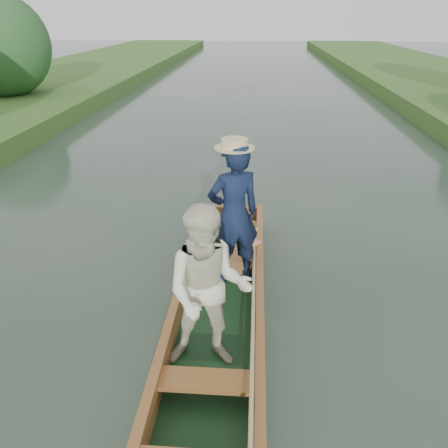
{
  "coord_description": "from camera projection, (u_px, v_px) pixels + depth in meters",
  "views": [
    {
      "loc": [
        0.39,
        -4.77,
        3.57
      ],
      "look_at": [
        0.0,
        0.6,
        0.95
      ],
      "focal_mm": 35.0,
      "sensor_mm": 36.0,
      "label": 1
    }
  ],
  "objects": [
    {
      "name": "trees_far",
      "position": [
        218.0,
        53.0,
        12.92
      ],
      "size": [
        23.05,
        14.22,
        4.4
      ],
      "color": "#47331E",
      "rests_on": "ground"
    },
    {
      "name": "punt",
      "position": [
        221.0,
        268.0,
        5.34
      ],
      "size": [
        1.13,
        5.09,
        2.12
      ],
      "color": "#133217",
      "rests_on": "ground"
    },
    {
      "name": "ground",
      "position": [
        221.0,
        307.0,
        5.86
      ],
      "size": [
        120.0,
        120.0,
        0.0
      ],
      "primitive_type": "plane",
      "color": "#283D30",
      "rests_on": "ground"
    }
  ]
}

